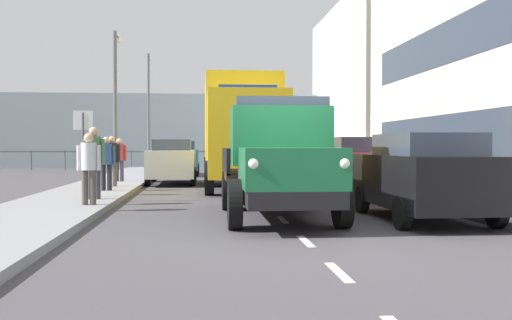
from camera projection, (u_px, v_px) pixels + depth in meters
The scene contains 21 objects.
ground_plane at pixel (253, 192), 18.80m from camera, with size 80.00×80.00×0.00m, color #423F44.
sidewalk_left at pixel (404, 189), 19.25m from camera, with size 2.50×37.22×0.15m, color gray.
sidewalk_right at pixel (94, 191), 18.35m from camera, with size 2.50×37.22×0.15m, color gray.
road_centreline_markings at pixel (257, 196), 17.42m from camera, with size 0.12×32.35×0.01m.
building_far_block at pixel (391, 89), 35.39m from camera, with size 6.95×13.78×9.78m.
sea_horizon at pixel (226, 131), 40.26m from camera, with size 80.00×0.80×5.00m, color #84939E.
seawall_railing at pixel (229, 155), 36.71m from camera, with size 28.08×0.08×1.20m.
truck_vintage_green at pixel (280, 161), 11.72m from camera, with size 2.17×5.64×2.43m.
lorry_cargo_yellow at pixel (241, 129), 20.41m from camera, with size 2.58×8.20×3.87m.
car_black_kerbside_near at pixel (423, 175), 11.67m from camera, with size 1.92×4.21×1.72m.
car_red_kerbside_1 at pixel (355, 166), 16.95m from camera, with size 1.85×4.44×1.72m.
car_silver_oppositeside_0 at pixel (172, 161), 22.88m from camera, with size 1.83×4.65×1.72m.
car_teal_oppositeside_1 at pixel (179, 157), 29.55m from camera, with size 1.96×4.67×1.72m.
pedestrian_couple_b at pixel (89, 163), 13.22m from camera, with size 0.53×0.34×1.62m.
pedestrian_couple_a at pixel (94, 156), 14.64m from camera, with size 0.53×0.34×1.81m.
pedestrian_by_lamp at pixel (106, 159), 17.46m from camera, with size 0.53×0.34×1.60m.
pedestrian_strolling at pixel (112, 157), 19.21m from camera, with size 0.53×0.34×1.65m.
pedestrian_with_bag at pixel (119, 156), 21.95m from camera, with size 0.53×0.34×1.61m.
lamp_post_promenade at pixel (116, 90), 23.37m from camera, with size 0.32×1.14×5.87m.
lamp_post_far at pixel (149, 100), 35.94m from camera, with size 0.32×1.14×6.97m.
street_sign at pixel (83, 138), 15.34m from camera, with size 0.50×0.07×2.25m.
Camera 1 is at (1.58, 9.86, 1.49)m, focal length 41.21 mm.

